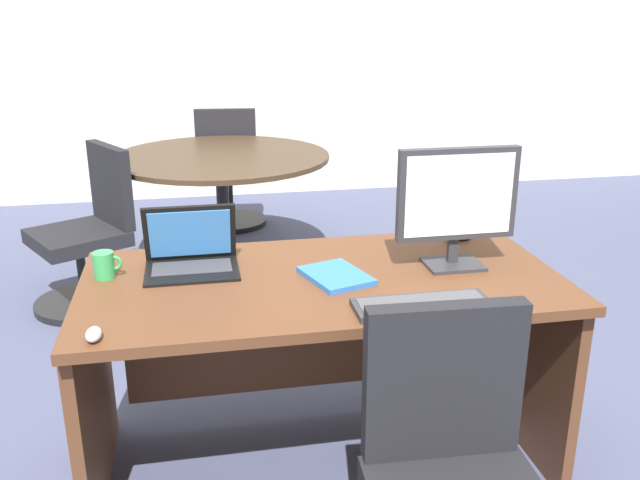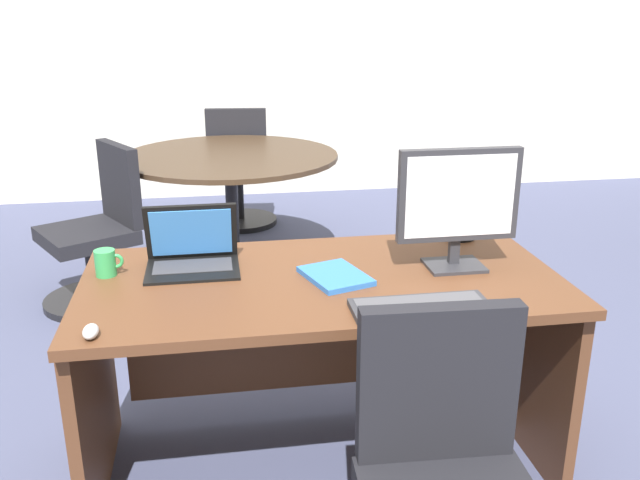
{
  "view_description": "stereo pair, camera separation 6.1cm",
  "coord_description": "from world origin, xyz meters",
  "px_view_note": "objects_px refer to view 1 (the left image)",
  "views": [
    {
      "loc": [
        -0.41,
        -2.11,
        1.62
      ],
      "look_at": [
        0.0,
        0.04,
        0.87
      ],
      "focal_mm": 37.98,
      "sensor_mm": 36.0,
      "label": 1
    },
    {
      "loc": [
        -0.35,
        -2.12,
        1.62
      ],
      "look_at": [
        0.0,
        0.04,
        0.87
      ],
      "focal_mm": 37.98,
      "sensor_mm": 36.0,
      "label": 2
    }
  ],
  "objects_px": {
    "book": "(336,276)",
    "coffee_mug": "(105,265)",
    "meeting_chair_far": "(229,178)",
    "meeting_chair_near": "(89,243)",
    "mouse": "(94,334)",
    "desk_lamp": "(463,174)",
    "keyboard": "(422,305)",
    "desk": "(320,328)",
    "monitor": "(457,200)",
    "meeting_table": "(222,183)",
    "laptop": "(191,249)"
  },
  "relations": [
    {
      "from": "mouse",
      "to": "coffee_mug",
      "type": "height_order",
      "value": "coffee_mug"
    },
    {
      "from": "desk",
      "to": "meeting_chair_far",
      "type": "relative_size",
      "value": 1.75
    },
    {
      "from": "book",
      "to": "meeting_chair_far",
      "type": "relative_size",
      "value": 0.31
    },
    {
      "from": "laptop",
      "to": "keyboard",
      "type": "distance_m",
      "value": 0.85
    },
    {
      "from": "mouse",
      "to": "meeting_chair_near",
      "type": "relative_size",
      "value": 0.09
    },
    {
      "from": "desk",
      "to": "mouse",
      "type": "relative_size",
      "value": 20.76
    },
    {
      "from": "meeting_chair_near",
      "to": "meeting_chair_far",
      "type": "relative_size",
      "value": 0.97
    },
    {
      "from": "mouse",
      "to": "book",
      "type": "height_order",
      "value": "mouse"
    },
    {
      "from": "desk_lamp",
      "to": "meeting_table",
      "type": "height_order",
      "value": "desk_lamp"
    },
    {
      "from": "desk_lamp",
      "to": "book",
      "type": "height_order",
      "value": "desk_lamp"
    },
    {
      "from": "desk_lamp",
      "to": "book",
      "type": "relative_size",
      "value": 1.29
    },
    {
      "from": "meeting_table",
      "to": "meeting_chair_far",
      "type": "relative_size",
      "value": 1.45
    },
    {
      "from": "desk",
      "to": "meeting_table",
      "type": "distance_m",
      "value": 2.06
    },
    {
      "from": "desk",
      "to": "keyboard",
      "type": "bearing_deg",
      "value": -54.85
    },
    {
      "from": "monitor",
      "to": "laptop",
      "type": "relative_size",
      "value": 1.33
    },
    {
      "from": "meeting_chair_far",
      "to": "laptop",
      "type": "bearing_deg",
      "value": -95.85
    },
    {
      "from": "meeting_table",
      "to": "monitor",
      "type": "bearing_deg",
      "value": -70.9
    },
    {
      "from": "mouse",
      "to": "coffee_mug",
      "type": "relative_size",
      "value": 0.81
    },
    {
      "from": "monitor",
      "to": "meeting_chair_far",
      "type": "xyz_separation_m",
      "value": [
        -0.63,
        2.96,
        -0.61
      ]
    },
    {
      "from": "mouse",
      "to": "meeting_table",
      "type": "bearing_deg",
      "value": 79.02
    },
    {
      "from": "monitor",
      "to": "laptop",
      "type": "distance_m",
      "value": 0.95
    },
    {
      "from": "book",
      "to": "meeting_chair_near",
      "type": "height_order",
      "value": "meeting_chair_near"
    },
    {
      "from": "desk_lamp",
      "to": "meeting_table",
      "type": "bearing_deg",
      "value": 115.29
    },
    {
      "from": "monitor",
      "to": "book",
      "type": "bearing_deg",
      "value": -174.92
    },
    {
      "from": "desk",
      "to": "keyboard",
      "type": "distance_m",
      "value": 0.5
    },
    {
      "from": "book",
      "to": "coffee_mug",
      "type": "distance_m",
      "value": 0.79
    },
    {
      "from": "desk_lamp",
      "to": "meeting_table",
      "type": "relative_size",
      "value": 0.27
    },
    {
      "from": "mouse",
      "to": "meeting_chair_near",
      "type": "distance_m",
      "value": 2.06
    },
    {
      "from": "desk",
      "to": "monitor",
      "type": "bearing_deg",
      "value": -4.07
    },
    {
      "from": "mouse",
      "to": "coffee_mug",
      "type": "bearing_deg",
      "value": 92.08
    },
    {
      "from": "mouse",
      "to": "desk_lamp",
      "type": "bearing_deg",
      "value": 25.57
    },
    {
      "from": "meeting_table",
      "to": "meeting_chair_far",
      "type": "distance_m",
      "value": 0.91
    },
    {
      "from": "meeting_chair_near",
      "to": "mouse",
      "type": "bearing_deg",
      "value": -81.41
    },
    {
      "from": "mouse",
      "to": "monitor",
      "type": "bearing_deg",
      "value": 16.58
    },
    {
      "from": "keyboard",
      "to": "book",
      "type": "distance_m",
      "value": 0.36
    },
    {
      "from": "monitor",
      "to": "coffee_mug",
      "type": "relative_size",
      "value": 4.42
    },
    {
      "from": "coffee_mug",
      "to": "meeting_chair_near",
      "type": "height_order",
      "value": "meeting_chair_near"
    },
    {
      "from": "book",
      "to": "coffee_mug",
      "type": "bearing_deg",
      "value": 168.61
    },
    {
      "from": "monitor",
      "to": "desk_lamp",
      "type": "xyz_separation_m",
      "value": [
        0.13,
        0.28,
        0.02
      ]
    },
    {
      "from": "desk",
      "to": "desk_lamp",
      "type": "height_order",
      "value": "desk_lamp"
    },
    {
      "from": "meeting_chair_near",
      "to": "meeting_chair_far",
      "type": "xyz_separation_m",
      "value": [
        0.86,
        1.32,
        0.02
      ]
    },
    {
      "from": "meeting_chair_near",
      "to": "book",
      "type": "bearing_deg",
      "value": -57.82
    },
    {
      "from": "mouse",
      "to": "meeting_chair_far",
      "type": "relative_size",
      "value": 0.08
    },
    {
      "from": "meeting_chair_near",
      "to": "laptop",
      "type": "bearing_deg",
      "value": -68.75
    },
    {
      "from": "monitor",
      "to": "book",
      "type": "xyz_separation_m",
      "value": [
        -0.44,
        -0.04,
        -0.24
      ]
    },
    {
      "from": "desk_lamp",
      "to": "meeting_chair_far",
      "type": "height_order",
      "value": "desk_lamp"
    },
    {
      "from": "meeting_chair_near",
      "to": "meeting_chair_far",
      "type": "distance_m",
      "value": 1.58
    },
    {
      "from": "keyboard",
      "to": "mouse",
      "type": "relative_size",
      "value": 5.44
    },
    {
      "from": "meeting_chair_far",
      "to": "meeting_chair_near",
      "type": "bearing_deg",
      "value": -123.11
    },
    {
      "from": "mouse",
      "to": "desk_lamp",
      "type": "height_order",
      "value": "desk_lamp"
    }
  ]
}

